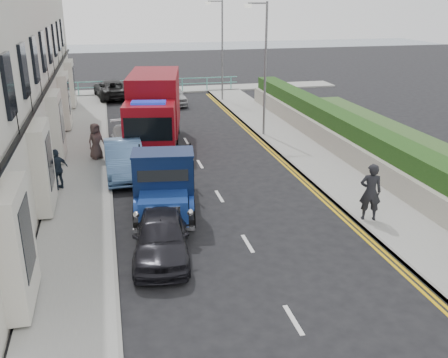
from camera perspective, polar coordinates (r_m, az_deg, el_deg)
ground at (r=14.01m, az=4.99°, el=-11.06°), size 120.00×120.00×0.00m
pavement_west at (r=21.61m, az=-15.93°, el=-0.04°), size 2.40×38.00×0.12m
pavement_east at (r=23.44m, az=10.55°, el=2.00°), size 2.60×38.00×0.12m
promenade at (r=41.15m, az=-7.73°, el=9.97°), size 30.00×2.50×0.12m
sea_plane at (r=71.80m, az=-10.39°, el=14.11°), size 120.00×120.00×0.00m
garden_east at (r=24.02m, az=14.87°, el=4.19°), size 1.45×28.00×1.75m
seafront_railing at (r=40.28m, az=-7.65°, el=10.51°), size 13.00×0.08×1.11m
lamp_mid at (r=26.78m, az=4.51°, el=13.17°), size 1.23×0.18×7.00m
lamp_far at (r=36.39m, az=-0.39°, el=15.08°), size 1.23×0.18×7.00m
bedford_lorry at (r=17.10m, az=-6.85°, el=-1.00°), size 2.63×5.27×2.40m
red_lorry at (r=25.47m, az=-7.99°, el=7.94°), size 3.48×7.18×3.61m
parked_car_front at (r=14.81m, az=-7.16°, el=-6.31°), size 2.09×4.15×1.36m
parked_car_mid at (r=21.66m, az=-11.38°, el=2.29°), size 1.65×4.47×1.46m
parked_car_rear at (r=24.26m, az=-10.05°, el=4.21°), size 2.53×4.98×1.38m
seafront_car_left at (r=38.83m, az=-12.67°, el=10.01°), size 2.95×5.24×1.38m
seafront_car_right at (r=35.91m, az=-5.97°, el=9.57°), size 1.90×4.12×1.37m
pedestrian_east_near at (r=17.32m, az=16.40°, el=-1.43°), size 0.84×0.68×1.98m
pedestrian_west_near at (r=20.38m, az=-18.49°, el=1.06°), size 0.96×0.94×1.62m
pedestrian_west_far at (r=23.79m, az=-14.43°, el=4.23°), size 0.98×0.90×1.68m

